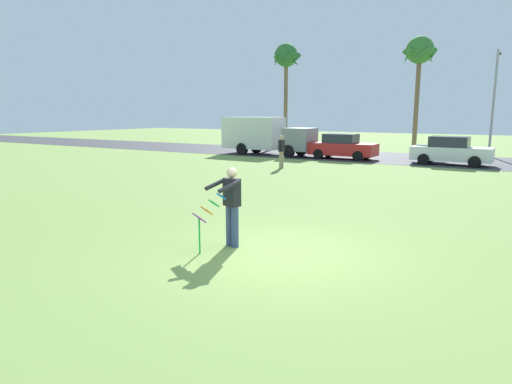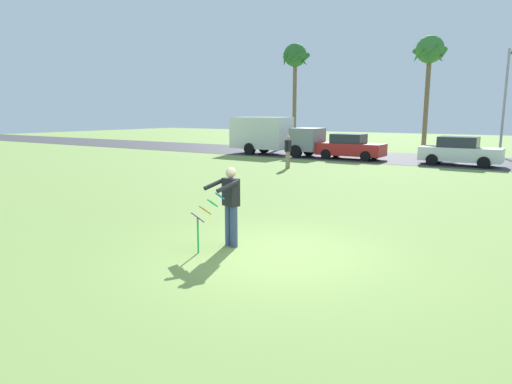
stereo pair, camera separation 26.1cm
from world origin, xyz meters
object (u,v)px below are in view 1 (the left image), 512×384
object	(u,v)px
palm_tree_left_near	(286,60)
person_walker_far	(281,151)
parked_car_red	(342,147)
parked_truck_grey_van	(263,135)
kite_held	(207,213)
parked_car_white	(451,151)
person_kite_flyer	(231,204)
streetlight_pole	(494,96)
palm_tree_right_near	(420,55)

from	to	relation	value
palm_tree_left_near	person_walker_far	world-z (taller)	palm_tree_left_near
palm_tree_left_near	parked_car_red	bearing A→B (deg)	-47.54
parked_car_red	person_walker_far	distance (m)	6.38
parked_truck_grey_van	parked_car_red	world-z (taller)	parked_truck_grey_van
kite_held	parked_car_white	size ratio (longest dim) A/B	0.29
parked_car_white	parked_truck_grey_van	bearing A→B (deg)	-179.99
kite_held	person_walker_far	bearing A→B (deg)	111.84
person_kite_flyer	kite_held	bearing A→B (deg)	-107.43
parked_truck_grey_van	person_walker_far	bearing A→B (deg)	-52.81
person_kite_flyer	parked_truck_grey_van	distance (m)	21.86
streetlight_pole	parked_car_white	bearing A→B (deg)	-102.24
person_kite_flyer	palm_tree_left_near	bearing A→B (deg)	115.35
parked_truck_grey_van	palm_tree_left_near	world-z (taller)	palm_tree_left_near
palm_tree_left_near	kite_held	bearing A→B (deg)	-65.41
parked_car_red	person_walker_far	bearing A→B (deg)	-99.45
parked_truck_grey_van	streetlight_pole	distance (m)	15.62
kite_held	person_walker_far	xyz separation A→B (m)	(-5.43, 13.56, 0.09)
parked_truck_grey_van	streetlight_pole	world-z (taller)	streetlight_pole
parked_truck_grey_van	person_walker_far	distance (m)	7.91
streetlight_pole	parked_car_red	bearing A→B (deg)	-138.63
streetlight_pole	palm_tree_right_near	bearing A→B (deg)	150.47
kite_held	parked_car_white	world-z (taller)	parked_car_white
palm_tree_left_near	palm_tree_right_near	xyz separation A→B (m)	(11.73, -0.13, -0.36)
person_walker_far	streetlight_pole	bearing A→B (deg)	55.94
streetlight_pole	person_walker_far	bearing A→B (deg)	-124.06
person_kite_flyer	person_walker_far	world-z (taller)	same
parked_car_red	streetlight_pole	world-z (taller)	streetlight_pole
palm_tree_left_near	palm_tree_right_near	world-z (taller)	palm_tree_left_near
parked_car_white	person_walker_far	bearing A→B (deg)	-139.83
streetlight_pole	person_walker_far	xyz separation A→B (m)	(-8.96, -13.26, -3.06)
person_kite_flyer	parked_car_red	world-z (taller)	person_kite_flyer
person_kite_flyer	parked_car_red	distance (m)	19.76
palm_tree_left_near	palm_tree_right_near	bearing A→B (deg)	-0.65
parked_car_red	parked_car_white	bearing A→B (deg)	0.00
person_kite_flyer	parked_truck_grey_van	bearing A→B (deg)	118.40
parked_car_red	streetlight_pole	bearing A→B (deg)	41.37
person_kite_flyer	streetlight_pole	world-z (taller)	streetlight_pole
palm_tree_right_near	palm_tree_left_near	bearing A→B (deg)	179.35
parked_truck_grey_van	parked_car_red	distance (m)	5.85
kite_held	palm_tree_left_near	distance (m)	33.82
palm_tree_left_near	palm_tree_right_near	size ratio (longest dim) A/B	1.04
palm_tree_left_near	person_walker_far	xyz separation A→B (m)	(8.35, -16.56, -6.78)
parked_car_red	palm_tree_right_near	xyz separation A→B (m)	(2.33, 10.13, 6.58)
palm_tree_left_near	person_walker_far	bearing A→B (deg)	-63.24
parked_car_red	palm_tree_right_near	bearing A→B (deg)	77.04
palm_tree_right_near	streetlight_pole	distance (m)	7.24
person_kite_flyer	palm_tree_right_near	world-z (taller)	palm_tree_right_near
person_walker_far	parked_car_white	bearing A→B (deg)	40.17
streetlight_pole	person_walker_far	distance (m)	16.29
parked_car_red	palm_tree_left_near	size ratio (longest dim) A/B	0.46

